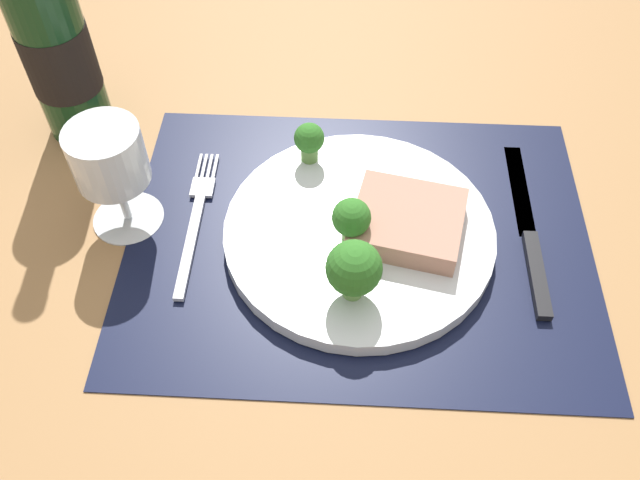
# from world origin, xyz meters

# --- Properties ---
(ground_plane) EXTENTS (1.40, 1.10, 0.03)m
(ground_plane) POSITION_xyz_m (0.00, 0.00, -0.01)
(ground_plane) COLOR #996D42
(placemat) EXTENTS (0.46, 0.36, 0.00)m
(placemat) POSITION_xyz_m (0.00, 0.00, 0.00)
(placemat) COLOR black
(placemat) RESTS_ON ground_plane
(plate) EXTENTS (0.27, 0.27, 0.02)m
(plate) POSITION_xyz_m (0.00, 0.00, 0.01)
(plate) COLOR silver
(plate) RESTS_ON placemat
(steak) EXTENTS (0.12, 0.11, 0.02)m
(steak) POSITION_xyz_m (0.05, 0.00, 0.03)
(steak) COLOR tan
(steak) RESTS_ON plate
(broccoli_center) EXTENTS (0.04, 0.04, 0.05)m
(broccoli_center) POSITION_xyz_m (-0.01, -0.02, 0.05)
(broccoli_center) COLOR #6B994C
(broccoli_center) RESTS_ON plate
(broccoli_near_steak) EXTENTS (0.05, 0.05, 0.06)m
(broccoli_near_steak) POSITION_xyz_m (-0.01, -0.08, 0.06)
(broccoli_near_steak) COLOR #6B994C
(broccoli_near_steak) RESTS_ON plate
(broccoli_near_fork) EXTENTS (0.03, 0.03, 0.05)m
(broccoli_near_fork) POSITION_xyz_m (-0.05, 0.09, 0.05)
(broccoli_near_fork) COLOR #5B8942
(broccoli_near_fork) RESTS_ON plate
(fork) EXTENTS (0.02, 0.19, 0.01)m
(fork) POSITION_xyz_m (-0.17, 0.01, 0.01)
(fork) COLOR silver
(fork) RESTS_ON placemat
(knife) EXTENTS (0.02, 0.23, 0.01)m
(knife) POSITION_xyz_m (0.17, 0.01, 0.01)
(knife) COLOR black
(knife) RESTS_ON placemat
(wine_bottle) EXTENTS (0.07, 0.07, 0.31)m
(wine_bottle) POSITION_xyz_m (-0.32, 0.15, 0.11)
(wine_bottle) COLOR #143819
(wine_bottle) RESTS_ON ground_plane
(wine_glass) EXTENTS (0.07, 0.07, 0.12)m
(wine_glass) POSITION_xyz_m (-0.24, 0.02, 0.08)
(wine_glass) COLOR silver
(wine_glass) RESTS_ON ground_plane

